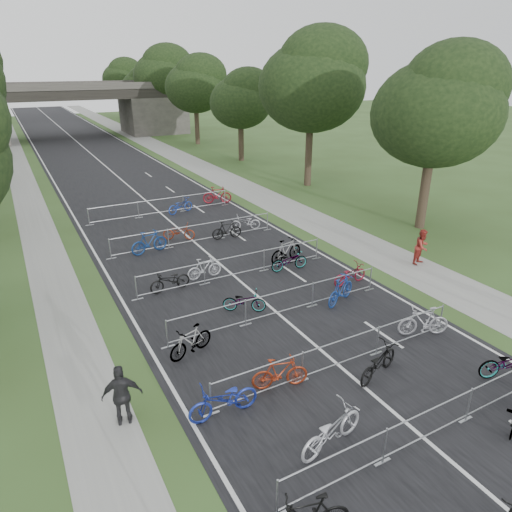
{
  "coord_description": "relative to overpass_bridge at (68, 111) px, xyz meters",
  "views": [
    {
      "loc": [
        -8.35,
        -2.32,
        9.15
      ],
      "look_at": [
        0.82,
        14.49,
        1.1
      ],
      "focal_mm": 32.0,
      "sensor_mm": 36.0,
      "label": 1
    }
  ],
  "objects": [
    {
      "name": "barrier_row_4",
      "position": [
        0.0,
        -50.0,
        -2.99
      ],
      "size": [
        9.7,
        0.08,
        1.1
      ],
      "color": "#9B9EA3",
      "rests_on": "ground"
    },
    {
      "name": "bike_19",
      "position": [
        3.02,
        -49.62,
        -2.92
      ],
      "size": [
        2.11,
        1.01,
        1.22
      ],
      "primitive_type": "imported",
      "rotation": [
        0.0,
        0.0,
        1.79
      ],
      "color": "#9B9EA3",
      "rests_on": "ground"
    },
    {
      "name": "tree_right_0",
      "position": [
        13.11,
        -49.07,
        3.39
      ],
      "size": [
        7.17,
        7.17,
        10.93
      ],
      "color": "#33261C",
      "rests_on": "ground"
    },
    {
      "name": "bike_11",
      "position": [
        3.82,
        -57.69,
        -2.97
      ],
      "size": [
        1.94,
        1.25,
        1.13
      ],
      "primitive_type": "imported",
      "rotation": [
        0.0,
        0.0,
        4.3
      ],
      "color": "#A0A0A7",
      "rests_on": "ground"
    },
    {
      "name": "tree_right_1",
      "position": [
        13.11,
        -37.07,
        4.37
      ],
      "size": [
        8.18,
        8.18,
        12.47
      ],
      "color": "#33261C",
      "rests_on": "ground"
    },
    {
      "name": "bike_12",
      "position": [
        -4.04,
        -54.8,
        -3.0
      ],
      "size": [
        1.84,
        1.03,
        1.07
      ],
      "primitive_type": "imported",
      "rotation": [
        0.0,
        0.0,
        5.03
      ],
      "color": "#9B9EA3",
      "rests_on": "ground"
    },
    {
      "name": "bike_22",
      "position": [
        1.83,
        -45.19,
        -3.01
      ],
      "size": [
        1.78,
        0.7,
        1.04
      ],
      "primitive_type": "imported",
      "rotation": [
        0.0,
        0.0,
        1.45
      ],
      "color": "black",
      "rests_on": "ground"
    },
    {
      "name": "lane_markings",
      "position": [
        0.0,
        -15.0,
        -3.53
      ],
      "size": [
        0.12,
        140.0,
        0.0
      ],
      "primitive_type": "cube",
      "color": "silver",
      "rests_on": "ground"
    },
    {
      "name": "barrier_row_1",
      "position": [
        0.0,
        -61.4,
        -2.99
      ],
      "size": [
        9.7,
        0.08,
        1.1
      ],
      "color": "#9B9EA3",
      "rests_on": "ground"
    },
    {
      "name": "bike_8",
      "position": [
        -4.3,
        -58.02,
        -2.99
      ],
      "size": [
        2.09,
        0.79,
        1.09
      ],
      "primitive_type": "imported",
      "rotation": [
        0.0,
        0.0,
        4.68
      ],
      "color": "#1B2D99",
      "rests_on": "ground"
    },
    {
      "name": "tree_right_4",
      "position": [
        13.11,
        -1.07,
        4.37
      ],
      "size": [
        8.18,
        8.18,
        12.47
      ],
      "color": "#33261C",
      "rests_on": "ground"
    },
    {
      "name": "bike_26",
      "position": [
        1.21,
        -39.28,
        -3.02
      ],
      "size": [
        2.06,
        1.25,
        1.02
      ],
      "primitive_type": "imported",
      "rotation": [
        0.0,
        0.0,
        1.89
      ],
      "color": "#1D3B9F",
      "rests_on": "ground"
    },
    {
      "name": "bike_21",
      "position": [
        -0.6,
        -44.05,
        -3.06
      ],
      "size": [
        1.87,
        1.44,
        0.95
      ],
      "primitive_type": "imported",
      "rotation": [
        0.0,
        0.0,
        1.05
      ],
      "color": "maroon",
      "rests_on": "ground"
    },
    {
      "name": "tree_right_2",
      "position": [
        13.11,
        -25.07,
        2.41
      ],
      "size": [
        6.16,
        6.16,
        9.39
      ],
      "color": "#33261C",
      "rests_on": "ground"
    },
    {
      "name": "bike_9",
      "position": [
        -2.28,
        -57.71,
        -3.0
      ],
      "size": [
        1.83,
        0.97,
        1.06
      ],
      "primitive_type": "imported",
      "rotation": [
        0.0,
        0.0,
        1.29
      ],
      "color": "#972F15",
      "rests_on": "ground"
    },
    {
      "name": "bike_20",
      "position": [
        -2.63,
        -45.19,
        -2.93
      ],
      "size": [
        2.09,
        0.91,
        1.21
      ],
      "primitive_type": "imported",
      "rotation": [
        0.0,
        0.0,
        1.74
      ],
      "color": "navy",
      "rests_on": "ground"
    },
    {
      "name": "bike_7",
      "position": [
        4.3,
        -60.73,
        -3.01
      ],
      "size": [
        2.11,
        1.43,
        1.05
      ],
      "primitive_type": "imported",
      "rotation": [
        0.0,
        0.0,
        1.17
      ],
      "color": "#9B9EA3",
      "rests_on": "ground"
    },
    {
      "name": "barrier_row_2",
      "position": [
        0.0,
        -57.8,
        -2.99
      ],
      "size": [
        9.7,
        0.08,
        1.1
      ],
      "color": "#9B9EA3",
      "rests_on": "ground"
    },
    {
      "name": "barrier_row_6",
      "position": [
        0.0,
        -39.0,
        -2.99
      ],
      "size": [
        9.7,
        0.08,
        1.1
      ],
      "color": "#9B9EA3",
      "rests_on": "ground"
    },
    {
      "name": "bike_14",
      "position": [
        2.74,
        -54.3,
        -2.95
      ],
      "size": [
        2.01,
        1.26,
        1.17
      ],
      "primitive_type": "imported",
      "rotation": [
        0.0,
        0.0,
        1.97
      ],
      "color": "navy",
      "rests_on": "ground"
    },
    {
      "name": "sidewalk_left",
      "position": [
        -7.5,
        -15.0,
        -3.53
      ],
      "size": [
        2.0,
        140.0,
        0.01
      ],
      "primitive_type": "cube",
      "color": "gray",
      "rests_on": "ground"
    },
    {
      "name": "bike_16",
      "position": [
        -3.09,
        -49.87,
        -3.05
      ],
      "size": [
        1.88,
        0.78,
        0.97
      ],
      "primitive_type": "imported",
      "rotation": [
        0.0,
        0.0,
        4.79
      ],
      "color": "black",
      "rests_on": "ground"
    },
    {
      "name": "bike_5",
      "position": [
        -2.36,
        -60.36,
        -2.96
      ],
      "size": [
        2.28,
        1.17,
        1.14
      ],
      "primitive_type": "imported",
      "rotation": [
        0.0,
        0.0,
        1.77
      ],
      "color": "silver",
      "rests_on": "ground"
    },
    {
      "name": "sidewalk_right",
      "position": [
        8.0,
        -15.0,
        -3.53
      ],
      "size": [
        3.0,
        140.0,
        0.01
      ],
      "primitive_type": "cube",
      "color": "gray",
      "rests_on": "ground"
    },
    {
      "name": "bike_23",
      "position": [
        3.46,
        -44.36,
        -3.07
      ],
      "size": [
        1.88,
        1.14,
        0.93
      ],
      "primitive_type": "imported",
      "rotation": [
        0.0,
        0.0,
        4.39
      ],
      "color": "#ABAAB2",
      "rests_on": "ground"
    },
    {
      "name": "tree_right_5",
      "position": [
        13.11,
        10.93,
        2.41
      ],
      "size": [
        6.16,
        6.16,
        9.39
      ],
      "color": "#33261C",
      "rests_on": "ground"
    },
    {
      "name": "road",
      "position": [
        0.0,
        -15.0,
        -3.53
      ],
      "size": [
        11.0,
        140.0,
        0.01
      ],
      "primitive_type": "cube",
      "color": "black",
      "rests_on": "ground"
    },
    {
      "name": "tree_right_3",
      "position": [
        13.11,
        -13.07,
        3.39
      ],
      "size": [
        7.17,
        7.17,
        10.93
      ],
      "color": "#33261C",
      "rests_on": "ground"
    },
    {
      "name": "barrier_row_5",
      "position": [
        0.0,
        -45.0,
        -2.99
      ],
      "size": [
        9.7,
        0.08,
        1.1
      ],
      "color": "#9B9EA3",
      "rests_on": "ground"
    },
    {
      "name": "pedestrian_c",
      "position": [
        -6.8,
        -56.94,
        -2.61
      ],
      "size": [
        1.16,
        0.68,
        1.85
      ],
      "primitive_type": "imported",
      "rotation": [
        0.0,
        0.0,
        2.92
      ],
      "color": "#242326",
      "rests_on": "ground"
    },
    {
      "name": "bike_10",
      "position": [
        0.71,
        -58.73,
        -3.0
      ],
      "size": [
        2.13,
        1.29,
        1.06
      ],
      "primitive_type": "imported",
      "rotation": [
        0.0,
        0.0,
        1.88
      ],
      "color": "black",
      "rests_on": "ground"
    },
    {
      "name": "bike_17",
      "position": [
        -1.29,
        -49.42,
        -3.03
      ],
      "size": [
        1.68,
        0.49,
        1.01
      ],
      "primitive_type": "imported",
      "rotation": [
        0.0,
        0.0,
        1.58
      ],
      "color": "silver",
      "rests_on": "ground"
    },
    {
      "name": "pedestrian_b",
      "position": [
        8.77,
        -52.98,
        -2.64
      ],
      "size": [
        1.0,
        0.86,
        1.78
      ],
      "primitive_type": "imported",
      "rotation": [
        0.0,
        0.0,
        0.24
      ],
      "color": "maroon",
      "rests_on": "ground"
    },
    {
      "name": "tree_right_6",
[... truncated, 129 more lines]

